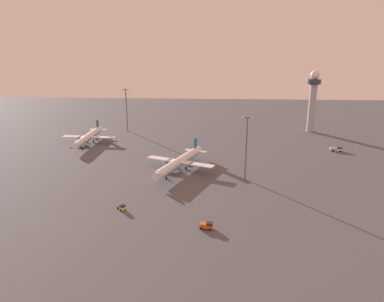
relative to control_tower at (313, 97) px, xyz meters
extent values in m
plane|color=#4C4C51|center=(-73.48, -80.77, -22.31)|extent=(416.00, 416.00, 0.00)
cylinder|color=#A8A8B2|center=(0.00, 0.00, -7.15)|extent=(4.40, 4.40, 30.31)
cylinder|color=#2D3847|center=(0.00, 0.00, 9.50)|extent=(8.00, 8.00, 3.00)
sphere|color=silver|center=(0.00, 0.00, 13.52)|extent=(5.60, 5.60, 5.60)
cylinder|color=white|center=(-77.73, -76.71, -18.11)|extent=(17.73, 35.56, 3.89)
cone|color=white|center=(-85.27, -94.88, -18.11)|extent=(4.36, 3.69, 3.70)
cone|color=white|center=(-70.12, -58.35, -18.11)|extent=(4.34, 3.99, 3.50)
cube|color=white|center=(-77.34, -75.76, -18.31)|extent=(31.85, 16.35, 0.36)
cube|color=white|center=(-70.86, -60.15, -17.90)|extent=(11.35, 6.59, 0.36)
cube|color=#1984B2|center=(-70.98, -60.43, -14.78)|extent=(1.54, 3.15, 6.66)
cylinder|color=slate|center=(-72.13, -77.92, -19.03)|extent=(3.49, 4.27, 2.25)
cylinder|color=slate|center=(-82.54, -73.60, -19.03)|extent=(3.49, 4.27, 2.25)
cube|color=#1984B2|center=(-77.73, -76.71, -19.18)|extent=(16.24, 32.68, 0.37)
cylinder|color=#333338|center=(-82.25, -87.61, -19.93)|extent=(0.29, 0.29, 3.64)
cylinder|color=black|center=(-82.25, -87.61, -21.74)|extent=(0.81, 1.20, 1.13)
cylinder|color=#333338|center=(-74.67, -75.21, -19.93)|extent=(0.29, 0.29, 3.64)
cylinder|color=black|center=(-74.67, -75.21, -21.74)|extent=(0.81, 1.20, 1.13)
cylinder|color=#333338|center=(-78.83, -73.48, -19.93)|extent=(0.29, 0.29, 3.64)
cylinder|color=black|center=(-78.83, -73.48, -21.74)|extent=(0.81, 1.20, 1.13)
cylinder|color=white|center=(-133.07, -34.98, -18.42)|extent=(5.07, 34.25, 3.60)
cone|color=white|center=(-133.85, -53.17, -18.42)|extent=(3.52, 2.42, 3.42)
cone|color=white|center=(-132.28, -16.61, -18.42)|extent=(3.35, 2.79, 3.24)
cube|color=white|center=(-133.03, -34.04, -18.61)|extent=(30.47, 5.09, 0.33)
cube|color=white|center=(-132.36, -18.41, -18.23)|extent=(10.52, 2.72, 0.33)
cube|color=#146B4C|center=(-132.37, -18.69, -15.34)|extent=(0.41, 3.04, 6.16)
cylinder|color=slate|center=(-127.82, -34.26, -19.27)|extent=(2.23, 3.50, 2.09)
cylinder|color=slate|center=(-138.24, -33.81, -19.27)|extent=(2.23, 3.50, 2.09)
cube|color=#146B4C|center=(-133.07, -34.98, -19.41)|extent=(4.59, 31.51, 0.34)
cylinder|color=#333338|center=(-133.54, -45.90, -20.10)|extent=(0.27, 0.27, 3.37)
cylinder|color=black|center=(-133.54, -45.90, -21.79)|extent=(0.42, 1.06, 1.04)
cylinder|color=#333338|center=(-130.88, -32.71, -20.10)|extent=(0.27, 0.27, 3.37)
cylinder|color=black|center=(-130.88, -32.71, -21.79)|extent=(0.42, 1.06, 1.04)
cylinder|color=#333338|center=(-135.05, -32.53, -20.10)|extent=(0.27, 0.27, 3.37)
cylinder|color=black|center=(-135.05, -32.53, -21.79)|extent=(0.42, 1.06, 1.04)
cube|color=#D85919|center=(-63.59, -129.56, -21.31)|extent=(2.37, 2.28, 1.10)
cube|color=#1E232D|center=(-63.59, -129.56, -20.41)|extent=(2.09, 2.09, 0.70)
cube|color=#D85919|center=(-65.46, -129.29, -21.16)|extent=(2.65, 2.25, 1.40)
cylinder|color=black|center=(-63.18, -128.77, -21.86)|extent=(0.93, 0.43, 0.90)
cylinder|color=black|center=(-63.42, -130.45, -21.86)|extent=(0.93, 0.43, 0.90)
cylinder|color=black|center=(-65.84, -128.38, -21.86)|extent=(0.93, 0.43, 0.90)
cylinder|color=black|center=(-66.08, -130.06, -21.86)|extent=(0.93, 0.43, 0.90)
cube|color=yellow|center=(-94.05, -117.85, -21.41)|extent=(2.40, 2.41, 0.90)
cube|color=#1E232D|center=(-94.05, -117.85, -20.61)|extent=(2.16, 2.17, 0.70)
cylinder|color=black|center=(-93.37, -117.47, -21.86)|extent=(0.85, 0.84, 0.90)
cylinder|color=black|center=(-94.42, -118.54, -21.86)|extent=(0.85, 0.84, 0.90)
cylinder|color=black|center=(-94.83, -116.03, -21.86)|extent=(0.85, 0.84, 0.90)
cylinder|color=black|center=(-95.88, -117.11, -21.86)|extent=(0.85, 0.84, 0.90)
cube|color=white|center=(4.75, -42.91, -21.26)|extent=(3.12, 2.55, 1.20)
cube|color=#1E232D|center=(4.75, -42.91, -20.31)|extent=(2.75, 2.34, 0.70)
cylinder|color=silver|center=(2.05, -42.77, -20.87)|extent=(4.29, 2.01, 1.80)
cylinder|color=black|center=(5.22, -41.88, -21.86)|extent=(0.91, 0.34, 0.90)
cylinder|color=black|center=(5.11, -43.98, -21.86)|extent=(0.91, 0.34, 0.90)
cylinder|color=black|center=(1.38, -41.69, -21.86)|extent=(0.91, 0.34, 0.90)
cylinder|color=black|center=(1.28, -43.79, -21.86)|extent=(0.91, 0.34, 0.90)
cylinder|color=slate|center=(-48.78, -86.08, -8.61)|extent=(0.70, 0.70, 27.39)
cube|color=slate|center=(-48.78, -86.08, 4.48)|extent=(4.80, 0.40, 0.40)
sphere|color=#F9EAB2|center=(-50.58, -86.08, 4.48)|extent=(0.90, 0.90, 0.90)
sphere|color=#F9EAB2|center=(-46.98, -86.08, 4.48)|extent=(0.90, 0.90, 0.90)
cylinder|color=slate|center=(-117.44, -4.01, -8.74)|extent=(0.70, 0.70, 27.14)
cube|color=slate|center=(-117.44, -4.01, 4.24)|extent=(4.80, 0.40, 0.40)
sphere|color=#F9EAB2|center=(-119.24, -4.01, 4.24)|extent=(0.90, 0.90, 0.90)
sphere|color=#F9EAB2|center=(-115.64, -4.01, 4.24)|extent=(0.90, 0.90, 0.90)
camera|label=1|loc=(-63.69, -233.55, 35.82)|focal=34.46mm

